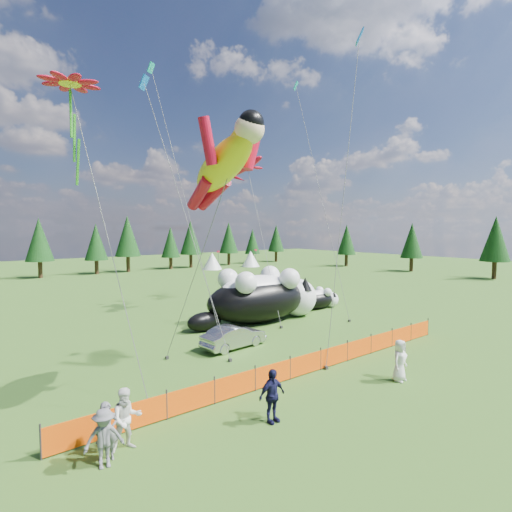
# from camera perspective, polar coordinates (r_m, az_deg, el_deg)

# --- Properties ---
(ground) EXTENTS (160.00, 160.00, 0.00)m
(ground) POSITION_cam_1_polar(r_m,az_deg,el_deg) (21.53, 1.22, -14.38)
(ground) COLOR #13380A
(ground) RESTS_ON ground
(safety_fence) EXTENTS (22.06, 0.06, 1.10)m
(safety_fence) POSITION_cam_1_polar(r_m,az_deg,el_deg) (19.28, 7.13, -15.06)
(safety_fence) COLOR #262626
(safety_fence) RESTS_ON ground
(tree_line) EXTENTS (90.00, 4.00, 8.00)m
(tree_line) POSITION_cam_1_polar(r_m,az_deg,el_deg) (62.17, -26.32, 1.01)
(tree_line) COLOR black
(tree_line) RESTS_ON ground
(festival_tents) EXTENTS (50.00, 3.20, 2.80)m
(festival_tents) POSITION_cam_1_polar(r_m,az_deg,el_deg) (60.93, -15.07, -1.21)
(festival_tents) COLOR white
(festival_tents) RESTS_ON ground
(cat_large) EXTENTS (10.81, 4.27, 3.90)m
(cat_large) POSITION_cam_1_polar(r_m,az_deg,el_deg) (29.14, 1.03, -5.75)
(cat_large) COLOR black
(cat_large) RESTS_ON ground
(cat_small) EXTENTS (4.92, 2.23, 1.78)m
(cat_small) POSITION_cam_1_polar(r_m,az_deg,el_deg) (34.18, 8.72, -6.06)
(cat_small) COLOR black
(cat_small) RESTS_ON ground
(car) EXTENTS (4.05, 1.73, 1.30)m
(car) POSITION_cam_1_polar(r_m,az_deg,el_deg) (23.10, -3.19, -11.42)
(car) COLOR #B0AFB4
(car) RESTS_ON ground
(spectator_a) EXTENTS (0.70, 0.53, 1.72)m
(spectator_a) POSITION_cam_1_polar(r_m,az_deg,el_deg) (13.46, -20.57, -22.39)
(spectator_a) COLOR #5B5B60
(spectator_a) RESTS_ON ground
(spectator_b) EXTENTS (1.00, 0.66, 1.93)m
(spectator_b) POSITION_cam_1_polar(r_m,az_deg,el_deg) (13.75, -18.03, -21.27)
(spectator_b) COLOR silver
(spectator_b) RESTS_ON ground
(spectator_c) EXTENTS (1.11, 0.57, 1.89)m
(spectator_c) POSITION_cam_1_polar(r_m,az_deg,el_deg) (14.77, 2.30, -19.32)
(spectator_c) COLOR #141437
(spectator_c) RESTS_ON ground
(spectator_d) EXTENTS (1.18, 0.76, 1.70)m
(spectator_d) POSITION_cam_1_polar(r_m,az_deg,el_deg) (13.14, -20.89, -23.15)
(spectator_d) COLOR #5B5B60
(spectator_d) RESTS_ON ground
(spectator_e) EXTENTS (0.97, 0.69, 1.86)m
(spectator_e) POSITION_cam_1_polar(r_m,az_deg,el_deg) (19.37, 19.85, -13.86)
(spectator_e) COLOR silver
(spectator_e) RESTS_ON ground
(superhero_kite) EXTENTS (4.35, 7.06, 12.09)m
(superhero_kite) POSITION_cam_1_polar(r_m,az_deg,el_deg) (17.20, -4.73, 12.90)
(superhero_kite) COLOR yellow
(superhero_kite) RESTS_ON ground
(gecko_kite) EXTENTS (5.09, 11.25, 14.72)m
(gecko_kite) POSITION_cam_1_polar(r_m,az_deg,el_deg) (35.25, -1.65, 12.61)
(gecko_kite) COLOR #B70924
(gecko_kite) RESTS_ON ground
(flower_kite) EXTENTS (2.89, 5.96, 13.49)m
(flower_kite) POSITION_cam_1_polar(r_m,az_deg,el_deg) (19.59, -25.01, 21.04)
(flower_kite) COLOR #B70924
(flower_kite) RESTS_ON ground
(diamond_kite_a) EXTENTS (2.20, 6.84, 16.61)m
(diamond_kite_a) POSITION_cam_1_polar(r_m,az_deg,el_deg) (25.74, -15.33, 21.70)
(diamond_kite_a) COLOR blue
(diamond_kite_a) RESTS_ON ground
(diamond_kite_b) EXTENTS (2.93, 8.61, 21.08)m
(diamond_kite_b) POSITION_cam_1_polar(r_m,az_deg,el_deg) (37.88, 6.10, 21.60)
(diamond_kite_b) COLOR #0EA893
(diamond_kite_b) RESTS_ON ground
(diamond_kite_c) EXTENTS (4.42, 1.85, 17.99)m
(diamond_kite_c) POSITION_cam_1_polar(r_m,az_deg,el_deg) (24.67, 14.43, 26.73)
(diamond_kite_c) COLOR blue
(diamond_kite_c) RESTS_ON ground
(diamond_kite_d) EXTENTS (1.17, 8.68, 20.39)m
(diamond_kite_d) POSITION_cam_1_polar(r_m,az_deg,el_deg) (33.21, -14.34, 23.19)
(diamond_kite_d) COLOR #0EA893
(diamond_kite_d) RESTS_ON ground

